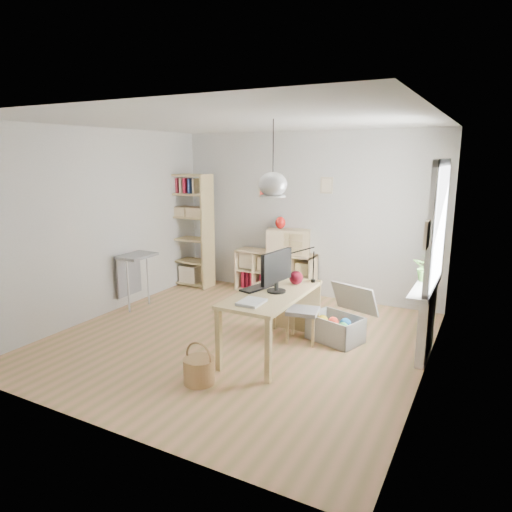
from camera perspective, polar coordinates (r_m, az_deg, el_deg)
The scene contains 20 objects.
ground at distance 5.97m, azimuth -2.23°, elevation -10.34°, with size 4.50×4.50×0.00m, color tan.
room_shell at distance 5.12m, azimuth 2.12°, elevation 8.95°, with size 4.50×4.50×4.50m.
window_unit at distance 5.44m, azimuth 21.83°, elevation 3.49°, with size 0.07×1.16×1.46m.
radiator at distance 5.72m, azimuth 20.55°, elevation -7.93°, with size 0.10×0.80×0.80m, color silver.
windowsill at distance 5.59m, azimuth 20.37°, elevation -3.73°, with size 0.22×1.20×0.06m, color white.
desk at distance 5.38m, azimuth 2.01°, elevation -5.50°, with size 0.70×1.50×0.75m.
cube_shelf at distance 7.83m, azimuth 2.39°, elevation -2.45°, with size 1.40×0.38×0.72m.
tall_bookshelf at distance 8.22m, azimuth -8.32°, elevation 3.76°, with size 0.80×0.38×2.00m.
side_table at distance 7.21m, azimuth -15.01°, elevation -1.17°, with size 0.40×0.55×0.85m.
chair at distance 5.84m, azimuth 6.01°, elevation -6.32°, with size 0.44×0.44×0.77m.
wicker_basket at distance 4.90m, azimuth -7.13°, elevation -13.90°, with size 0.33×0.33×0.45m.
storage_chest at distance 5.98m, azimuth 10.34°, elevation -8.23°, with size 0.84×0.89×0.68m.
monitor at distance 5.29m, azimuth 2.58°, elevation -1.65°, with size 0.22×0.56×0.49m.
keyboard at distance 5.48m, azimuth 0.15°, elevation -3.99°, with size 0.17×0.46×0.02m, color black.
task_lamp at distance 5.75m, azimuth 5.23°, elevation -0.42°, with size 0.40×0.15×0.42m.
yarn_ball at distance 5.66m, azimuth 5.03°, elevation -2.73°, with size 0.17×0.17×0.17m, color #460913.
paper_tray at distance 4.95m, azimuth -0.56°, elevation -5.78°, with size 0.24×0.30×0.03m, color white.
drawer_chest at distance 7.55m, azimuth 4.06°, elevation 1.82°, with size 0.71×0.32×0.40m, color beige.
red_vase at distance 7.56m, azimuth 3.06°, elevation 4.17°, with size 0.17×0.17×0.20m, color #A1110D.
potted_plant at distance 5.73m, azimuth 20.58°, elevation -1.35°, with size 0.30×0.26×0.33m, color #396626.
Camera 1 is at (2.77, -4.76, 2.32)m, focal length 32.00 mm.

